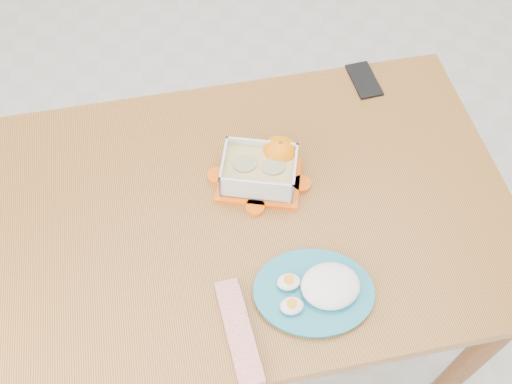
{
  "coord_description": "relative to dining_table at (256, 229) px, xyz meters",
  "views": [
    {
      "loc": [
        -0.24,
        -0.85,
        1.84
      ],
      "look_at": [
        -0.14,
        -0.18,
        0.81
      ],
      "focal_mm": 40.0,
      "sensor_mm": 36.0,
      "label": 1
    }
  ],
  "objects": [
    {
      "name": "rice_plate",
      "position": [
        0.1,
        -0.23,
        0.13
      ],
      "size": [
        0.27,
        0.27,
        0.07
      ],
      "rotation": [
        0.0,
        0.0,
        -0.15
      ],
      "color": "#187084",
      "rests_on": "dining_table"
    },
    {
      "name": "orange_fruit",
      "position": [
        0.07,
        0.11,
        0.15
      ],
      "size": [
        0.09,
        0.09,
        0.09
      ],
      "primitive_type": "sphere",
      "color": "orange",
      "rests_on": "dining_table"
    },
    {
      "name": "food_container",
      "position": [
        0.02,
        0.07,
        0.14
      ],
      "size": [
        0.22,
        0.19,
        0.08
      ],
      "rotation": [
        0.0,
        0.0,
        -0.26
      ],
      "color": "#F65707",
      "rests_on": "dining_table"
    },
    {
      "name": "ground",
      "position": [
        0.14,
        0.18,
        -0.65
      ],
      "size": [
        3.5,
        3.5,
        0.0
      ],
      "primitive_type": "plane",
      "color": "#B7B7B2",
      "rests_on": "ground"
    },
    {
      "name": "dining_table",
      "position": [
        0.0,
        0.0,
        0.0
      ],
      "size": [
        1.2,
        0.84,
        0.75
      ],
      "rotation": [
        0.0,
        0.0,
        0.06
      ],
      "color": "#A5652E",
      "rests_on": "ground"
    },
    {
      "name": "smartphone",
      "position": [
        0.34,
        0.35,
        0.11
      ],
      "size": [
        0.08,
        0.13,
        0.01
      ],
      "primitive_type": "cube",
      "rotation": [
        0.0,
        0.0,
        0.12
      ],
      "color": "black",
      "rests_on": "dining_table"
    },
    {
      "name": "candy_bar",
      "position": [
        -0.07,
        -0.29,
        0.11
      ],
      "size": [
        0.07,
        0.2,
        0.02
      ],
      "primitive_type": "cube",
      "rotation": [
        0.0,
        0.0,
        1.69
      ],
      "color": "#B70E09",
      "rests_on": "dining_table"
    }
  ]
}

